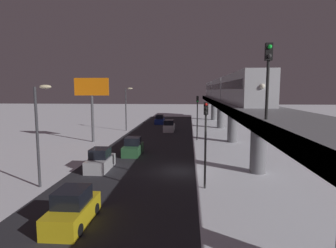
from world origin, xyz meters
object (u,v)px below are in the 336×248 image
object	(u,v)px
traffic_light_near	(206,133)
commercial_billboard	(92,93)
traffic_light_mid	(197,111)
sedan_yellow	(73,210)
sedan_blue	(160,120)
rail_signal	(268,68)
sedan_green	(133,147)
sedan_silver	(100,161)
sedan_white	(169,126)
subway_train	(223,89)

from	to	relation	value
traffic_light_near	commercial_billboard	world-z (taller)	commercial_billboard
traffic_light_mid	sedan_yellow	bearing A→B (deg)	74.41
sedan_yellow	traffic_light_mid	xyz separation A→B (m)	(-7.50, -26.88, 3.41)
sedan_blue	commercial_billboard	bearing A→B (deg)	72.30
rail_signal	sedan_green	distance (m)	20.44
sedan_silver	traffic_light_mid	world-z (taller)	traffic_light_mid
sedan_yellow	sedan_silver	xyz separation A→B (m)	(1.80, -10.62, 0.01)
sedan_green	sedan_blue	xyz separation A→B (m)	(0.00, -29.86, 0.00)
sedan_green	sedan_white	bearing A→B (deg)	-98.45
sedan_white	commercial_billboard	size ratio (longest dim) A/B	0.53
sedan_silver	traffic_light_mid	xyz separation A→B (m)	(-9.30, -16.25, 3.40)
rail_signal	commercial_billboard	distance (m)	29.22
rail_signal	traffic_light_near	xyz separation A→B (m)	(2.90, -5.12, -4.24)
rail_signal	traffic_light_near	distance (m)	7.25
rail_signal	traffic_light_near	bearing A→B (deg)	-60.45
subway_train	rail_signal	bearing A→B (deg)	86.91
sedan_white	sedan_silver	world-z (taller)	same
sedan_green	traffic_light_mid	size ratio (longest dim) A/B	0.65
sedan_white	traffic_light_near	xyz separation A→B (m)	(-4.70, 29.58, 3.40)
sedan_silver	commercial_billboard	size ratio (longest dim) A/B	0.45
rail_signal	commercial_billboard	size ratio (longest dim) A/B	0.45
subway_train	sedan_silver	distance (m)	31.35
subway_train	sedan_silver	size ratio (longest dim) A/B	13.73
subway_train	traffic_light_near	xyz separation A→B (m)	(4.88, 31.56, -3.29)
subway_train	sedan_white	world-z (taller)	subway_train
sedan_white	sedan_blue	distance (m)	11.37
rail_signal	sedan_white	xyz separation A→B (m)	(7.60, -34.70, -7.64)
sedan_silver	rail_signal	bearing A→B (deg)	142.01
subway_train	traffic_light_mid	world-z (taller)	subway_train
sedan_silver	traffic_light_near	size ratio (longest dim) A/B	0.63
rail_signal	sedan_white	size ratio (longest dim) A/B	0.85
subway_train	rail_signal	world-z (taller)	rail_signal
sedan_blue	traffic_light_near	distance (m)	41.42
rail_signal	traffic_light_mid	size ratio (longest dim) A/B	0.62
commercial_billboard	traffic_light_near	bearing A→B (deg)	128.85
sedan_blue	sedan_silver	xyz separation A→B (m)	(1.80, 36.18, 0.00)
rail_signal	traffic_light_mid	distance (m)	26.29
subway_train	sedan_green	distance (m)	25.14
sedan_green	commercial_billboard	world-z (taller)	commercial_billboard
rail_signal	sedan_blue	size ratio (longest dim) A/B	0.86
subway_train	sedan_blue	bearing A→B (deg)	-36.10
sedan_green	commercial_billboard	size ratio (longest dim) A/B	0.47
traffic_light_near	commercial_billboard	xyz separation A→B (m)	(14.65, -18.19, 2.63)
subway_train	sedan_yellow	size ratio (longest dim) A/B	13.25
sedan_blue	traffic_light_near	bearing A→B (deg)	100.47
sedan_yellow	traffic_light_mid	size ratio (longest dim) A/B	0.65
sedan_green	sedan_blue	world-z (taller)	same
commercial_billboard	sedan_blue	bearing A→B (deg)	-107.70
traffic_light_mid	subway_train	bearing A→B (deg)	-114.12
rail_signal	sedan_yellow	xyz separation A→B (m)	(10.40, 1.09, -7.65)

